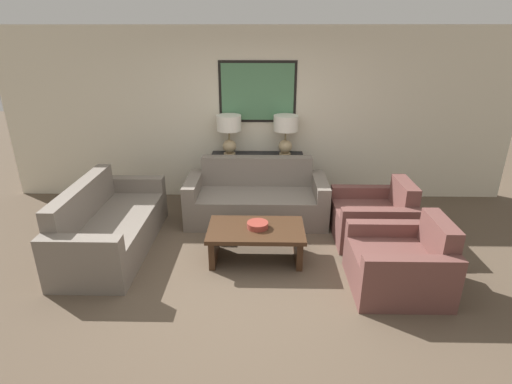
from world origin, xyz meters
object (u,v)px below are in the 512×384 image
Objects in this scene: couch_by_back_wall at (256,200)px; armchair_near_back_wall at (374,219)px; couch_by_side at (110,227)px; table_lamp_left at (229,129)px; table_lamp_right at (286,129)px; armchair_near_camera at (400,265)px; console_table at (257,178)px; decorative_bowl at (258,225)px; coffee_table at (256,236)px.

couch_by_back_wall is 2.09× the size of armchair_near_back_wall.
couch_by_back_wall is at bearing 159.12° from armchair_near_back_wall.
table_lamp_left is at bearing 48.57° from couch_by_side.
couch_by_back_wall reaches higher than armchair_near_back_wall.
table_lamp_right is 2.74m from armchair_near_camera.
console_table is 1.78m from decorative_bowl.
armchair_near_back_wall is at bearing -38.84° from console_table.
couch_by_back_wall is at bearing 132.46° from armchair_near_camera.
armchair_near_back_wall is (1.54, -1.24, -0.11)m from console_table.
couch_by_back_wall is at bearing -90.00° from console_table.
console_table is 0.66m from couch_by_back_wall.
console_table is 1.51× the size of armchair_near_back_wall.
armchair_near_camera is (1.53, -0.55, -0.02)m from coffee_table.
armchair_near_back_wall is (1.97, -1.24, -0.90)m from table_lamp_left.
couch_by_side is at bearing -139.19° from console_table.
coffee_table is 0.15m from decorative_bowl.
couch_by_back_wall is 1.14m from coffee_table.
armchair_near_back_wall is at bearing 19.77° from coffee_table.
coffee_table is 4.53× the size of decorative_bowl.
coffee_table is at bearing -103.02° from table_lamp_right.
coffee_table is (-0.41, -1.79, -0.88)m from table_lamp_right.
coffee_table is (0.45, -1.79, -0.88)m from table_lamp_left.
coffee_table is at bearing -160.23° from armchair_near_back_wall.
armchair_near_back_wall is at bearing -48.15° from table_lamp_right.
armchair_near_back_wall is at bearing 5.44° from couch_by_side.
armchair_near_back_wall is at bearing 19.70° from decorative_bowl.
console_table is 5.71× the size of decorative_bowl.
decorative_bowl is 0.26× the size of armchair_near_back_wall.
table_lamp_right is 0.31× the size of couch_by_back_wall.
decorative_bowl is at bearing -88.26° from couch_by_back_wall.
armchair_near_back_wall reaches higher than console_table.
armchair_near_camera reaches higher than console_table.
console_table is at bearing -0.00° from table_lamp_left.
armchair_near_camera is (3.35, -0.78, -0.01)m from couch_by_side.
table_lamp_left is 3.19m from armchair_near_camera.
table_lamp_left is 0.65× the size of armchair_near_back_wall.
table_lamp_left is at bearing 180.00° from table_lamp_right.
decorative_bowl is 1.62m from armchair_near_camera.
decorative_bowl is (-0.40, -1.78, -0.73)m from table_lamp_right.
armchair_near_camera is (0.00, -1.10, 0.00)m from armchair_near_back_wall.
coffee_table is (0.02, -1.79, -0.09)m from console_table.
table_lamp_right reaches higher than couch_by_side.
couch_by_side reaches higher than armchair_near_camera.
decorative_bowl is 0.26× the size of armchair_near_camera.
table_lamp_right is (0.86, 0.00, 0.00)m from table_lamp_left.
table_lamp_left reaches higher than couch_by_back_wall.
table_lamp_right is 0.65× the size of armchair_near_camera.
couch_by_back_wall is (0.43, -0.65, -0.89)m from table_lamp_left.
coffee_table is at bearing -76.01° from table_lamp_left.
table_lamp_left is (-0.43, 0.00, 0.79)m from console_table.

